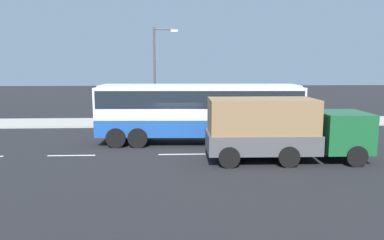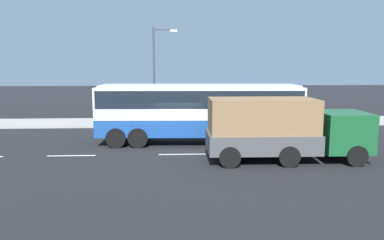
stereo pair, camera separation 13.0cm
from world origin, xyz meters
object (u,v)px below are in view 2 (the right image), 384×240
Objects in this scene: street_lamp at (156,69)px; cargo_truck at (282,128)px; coach_bus at (199,107)px; pedestrian_at_crossing at (172,110)px; pedestrian_near_curb at (223,109)px.

cargo_truck is at bearing -58.38° from street_lamp.
pedestrian_at_crossing is (-1.60, 7.58, -1.07)m from coach_bus.
coach_bus is 8.20m from pedestrian_near_curb.
pedestrian_near_curb is 1.00× the size of pedestrian_at_crossing.
coach_bus reaches higher than pedestrian_near_curb.
coach_bus is at bearing -29.87° from pedestrian_near_curb.
cargo_truck reaches higher than pedestrian_near_curb.
coach_bus is at bearing -109.88° from pedestrian_at_crossing.
pedestrian_near_curb is 4.10m from pedestrian_at_crossing.
street_lamp is at bearing 122.34° from cargo_truck.
coach_bus is 7.48× the size of pedestrian_at_crossing.
street_lamp is at bearing -160.07° from pedestrian_at_crossing.
coach_bus is 1.66× the size of street_lamp.
cargo_truck is 4.83× the size of pedestrian_at_crossing.
coach_bus is at bearing -66.57° from street_lamp.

